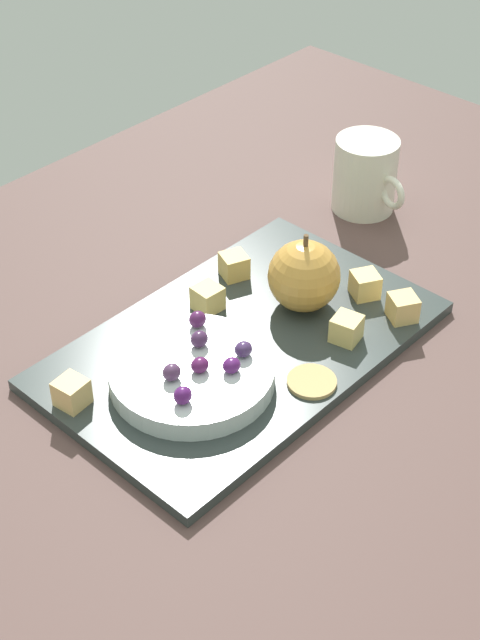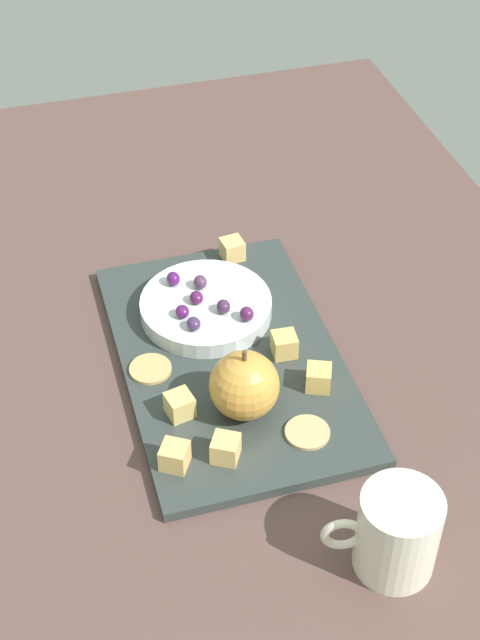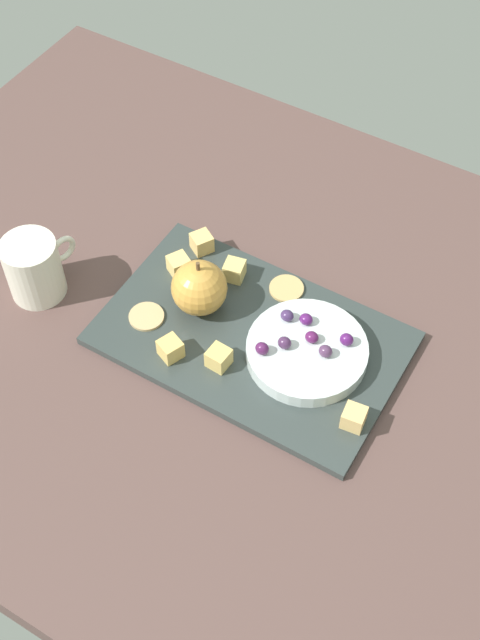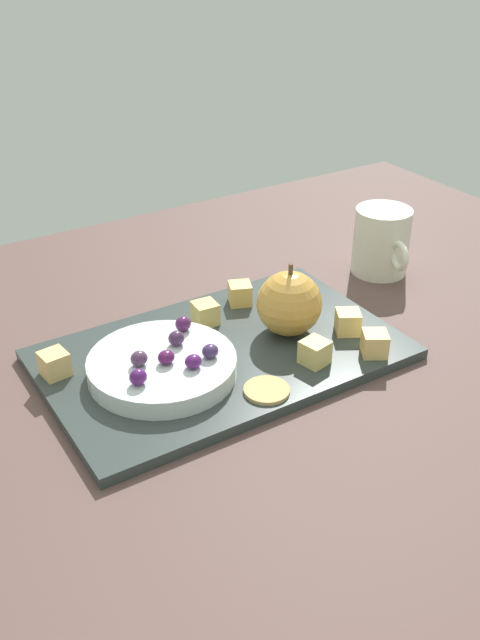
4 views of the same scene
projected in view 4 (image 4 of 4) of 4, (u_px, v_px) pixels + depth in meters
The scene contains 21 objects.
table at pixel (216, 383), 78.13cm from camera, with size 128.74×88.49×4.62cm, color brown.
platter at pixel (222, 354), 77.82cm from camera, with size 38.65×24.01×1.23cm, color #323B39.
serving_dish at pixel (163, 367), 72.82cm from camera, with size 15.50×15.50×2.02cm, color silver.
apple_whole at pixel (291, 305), 78.67cm from camera, with size 7.40×7.40×7.40cm, color gold.
apple_stem at pixel (292, 270), 76.50cm from camera, with size 0.50×0.50×1.20cm, color brown.
cheese_cube_0 at pixel (348, 322), 80.08cm from camera, with size 2.65×2.65×2.65cm, color #F4CC74.
cheese_cube_1 at pixel (54, 364), 72.74cm from camera, with size 2.65×2.65×2.65cm, color #EFC275.
cheese_cube_2 at pixel (240, 294), 85.94cm from camera, with size 2.65×2.65×2.65cm, color #EEC568.
cheese_cube_3 at pixel (375, 344), 76.12cm from camera, with size 2.65×2.65×2.65cm, color #F0C472.
cheese_cube_4 at pixel (205, 313), 81.80cm from camera, with size 2.65×2.65×2.65cm, color #E8C368.
cheese_cube_5 at pixel (315, 352), 74.64cm from camera, with size 2.65×2.65×2.65cm, color #E5C872.
cracker_0 at pixel (296, 300), 86.86cm from camera, with size 4.70×4.70×0.40cm, color tan.
cracker_1 at pixel (267, 390), 70.69cm from camera, with size 4.70×4.70×0.40cm, color tan.
grape_0 at pixel (183, 324), 76.73cm from camera, with size 1.75×1.58×1.66cm, color #4E1C4D.
grape_1 at pixel (140, 360), 70.63cm from camera, with size 1.75×1.58×1.62cm, color #4E3051.
grape_2 at pixel (166, 357), 71.24cm from camera, with size 1.75×1.58×1.44cm, color #52194C.
grape_3 at pixel (210, 351), 72.18cm from camera, with size 1.75×1.58×1.47cm, color #402956.
grape_4 at pixel (138, 377), 68.04cm from camera, with size 1.75×1.58×1.67cm, color #4F195E.
grape_5 at pixel (176, 338), 74.22cm from camera, with size 1.75×1.58×1.61cm, color #44264A.
grape_6 at pixel (193, 362), 70.57cm from camera, with size 1.75×1.58×1.44cm, color #501A5E.
cup at pixel (382, 241), 94.58cm from camera, with size 7.50×10.59×9.02cm.
Camera 4 is at (-31.61, -55.51, 47.93)cm, focal length 39.60 mm.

